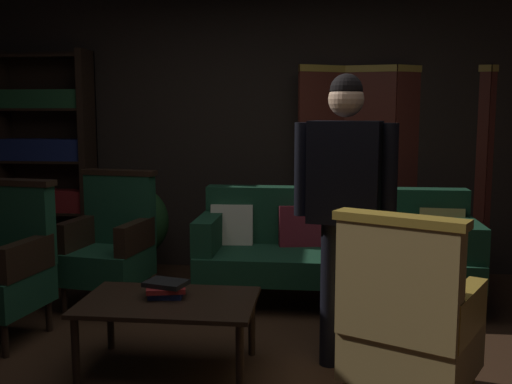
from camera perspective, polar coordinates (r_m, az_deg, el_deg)
ground_plane at (r=3.57m, az=-1.49°, el=-17.05°), size 10.00×10.00×0.00m
back_wall at (r=5.68m, az=1.86°, el=6.72°), size 7.20×0.10×2.80m
folding_screen at (r=5.68m, az=14.75°, el=2.29°), size 2.12×0.48×1.90m
bookshelf at (r=6.02m, az=-19.27°, el=3.09°), size 0.90×0.32×2.05m
velvet_couch at (r=4.79m, az=7.46°, el=-4.92°), size 2.12×0.78×0.88m
coffee_table at (r=3.55m, az=-8.28°, el=-10.79°), size 1.00×0.64×0.42m
armchair_gilt_accent at (r=3.02m, az=14.24°, el=-12.02°), size 0.78×0.77×1.04m
armchair_wing_left at (r=4.32m, az=-23.02°, el=-6.38°), size 0.66×0.65×1.04m
armchair_wing_right at (r=4.75m, az=-13.59°, el=-4.76°), size 0.66×0.66×1.04m
standing_figure at (r=3.46m, az=8.36°, el=-0.21°), size 0.58×0.30×1.70m
potted_plant at (r=5.47m, az=-11.03°, el=-3.21°), size 0.53×0.53×0.82m
book_navy_cloth at (r=3.60m, az=-8.51°, el=-9.48°), size 0.21×0.18×0.04m
book_red_leather at (r=3.59m, az=-8.52°, el=-8.98°), size 0.26×0.24×0.03m
book_black_cloth at (r=3.58m, az=-8.52°, el=-8.55°), size 0.27×0.22×0.03m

